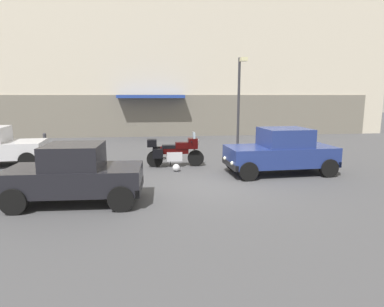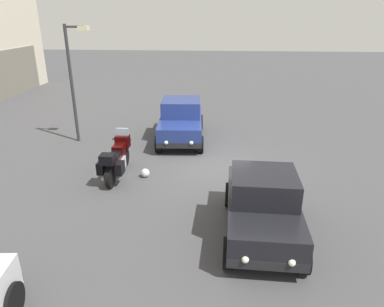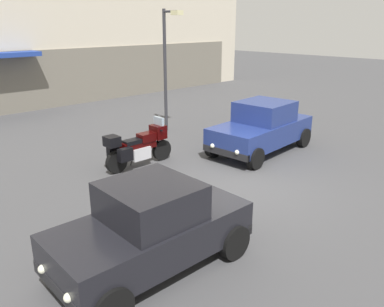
# 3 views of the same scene
# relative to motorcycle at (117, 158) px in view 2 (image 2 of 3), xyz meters

# --- Properties ---
(ground_plane) EXTENTS (80.00, 80.00, 0.00)m
(ground_plane) POSITION_rel_motorcycle_xyz_m (1.12, -2.93, -0.62)
(ground_plane) COLOR #424244
(motorcycle) EXTENTS (2.26, 0.77, 1.36)m
(motorcycle) POSITION_rel_motorcycle_xyz_m (0.00, 0.00, 0.00)
(motorcycle) COLOR black
(motorcycle) RESTS_ON ground
(helmet) EXTENTS (0.28, 0.28, 0.28)m
(helmet) POSITION_rel_motorcycle_xyz_m (0.02, -0.87, -0.48)
(helmet) COLOR silver
(helmet) RESTS_ON ground
(car_hatchback_near) EXTENTS (3.95, 1.99, 1.64)m
(car_hatchback_near) POSITION_rel_motorcycle_xyz_m (3.72, -1.63, 0.19)
(car_hatchback_near) COLOR navy
(car_hatchback_near) RESTS_ON ground
(car_compact_side) EXTENTS (3.51, 1.79, 1.56)m
(car_compact_side) POSITION_rel_motorcycle_xyz_m (-2.84, -4.19, 0.15)
(car_compact_side) COLOR black
(car_compact_side) RESTS_ON ground
(streetlamp_curbside) EXTENTS (0.28, 0.94, 4.49)m
(streetlamp_curbside) POSITION_rel_motorcycle_xyz_m (3.20, 2.37, 2.14)
(streetlamp_curbside) COLOR #2D2D33
(streetlamp_curbside) RESTS_ON ground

